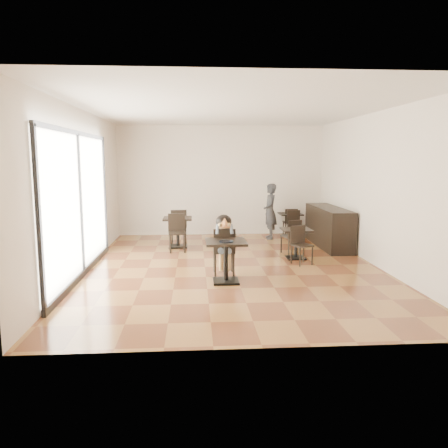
{
  "coord_description": "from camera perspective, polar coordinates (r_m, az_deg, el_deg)",
  "views": [
    {
      "loc": [
        -0.8,
        -8.87,
        2.23
      ],
      "look_at": [
        -0.23,
        -0.66,
        1.0
      ],
      "focal_mm": 35.0,
      "sensor_mm": 36.0,
      "label": 1
    }
  ],
  "objects": [
    {
      "name": "wall_left",
      "position": [
        9.16,
        -17.89,
        4.15
      ],
      "size": [
        0.01,
        8.0,
        3.2
      ],
      "primitive_type": "cube",
      "color": "beige",
      "rests_on": "floor"
    },
    {
      "name": "wall_front",
      "position": [
        4.97,
        5.33,
        1.2
      ],
      "size": [
        6.0,
        0.01,
        3.2
      ],
      "primitive_type": "cube",
      "color": "beige",
      "rests_on": "floor"
    },
    {
      "name": "cafe_table_left",
      "position": [
        11.15,
        -6.05,
        -1.1
      ],
      "size": [
        0.77,
        0.77,
        0.76
      ],
      "primitive_type": null,
      "rotation": [
        0.0,
        0.0,
        0.08
      ],
      "color": "black",
      "rests_on": "floor"
    },
    {
      "name": "chair_left_b",
      "position": [
        10.6,
        -6.16,
        -1.19
      ],
      "size": [
        0.44,
        0.44,
        0.91
      ],
      "primitive_type": null,
      "rotation": [
        0.0,
        0.0,
        0.08
      ],
      "color": "black",
      "rests_on": "floor"
    },
    {
      "name": "plate",
      "position": [
        7.76,
        0.3,
        -2.29
      ],
      "size": [
        0.26,
        0.26,
        0.02
      ],
      "primitive_type": "cylinder",
      "color": "black",
      "rests_on": "child_table"
    },
    {
      "name": "service_counter",
      "position": [
        11.53,
        13.51,
        -0.37
      ],
      "size": [
        0.6,
        2.4,
        1.0
      ],
      "primitive_type": "cube",
      "color": "black",
      "rests_on": "floor"
    },
    {
      "name": "storefront_window",
      "position": [
        8.68,
        -18.43,
        2.58
      ],
      "size": [
        0.04,
        4.5,
        2.6
      ],
      "primitive_type": "cube",
      "color": "white",
      "rests_on": "floor"
    },
    {
      "name": "floor",
      "position": [
        9.18,
        1.17,
        -5.56
      ],
      "size": [
        6.0,
        8.0,
        0.01
      ],
      "primitive_type": "cube",
      "color": "#915F2F",
      "rests_on": "ground"
    },
    {
      "name": "chair_back_b",
      "position": [
        12.22,
        9.22,
        -0.19
      ],
      "size": [
        0.37,
        0.37,
        0.82
      ],
      "primitive_type": null,
      "rotation": [
        0.0,
        0.0,
        0.01
      ],
      "color": "black",
      "rests_on": "floor"
    },
    {
      "name": "wall_back",
      "position": [
        12.91,
        -0.39,
        5.7
      ],
      "size": [
        6.0,
        0.01,
        3.2
      ],
      "primitive_type": "cube",
      "color": "beige",
      "rests_on": "floor"
    },
    {
      "name": "chair_left_a",
      "position": [
        11.68,
        -5.96,
        -0.28
      ],
      "size": [
        0.44,
        0.44,
        0.91
      ],
      "primitive_type": null,
      "rotation": [
        0.0,
        0.0,
        3.22
      ],
      "color": "black",
      "rests_on": "floor"
    },
    {
      "name": "chair_mid_b",
      "position": [
        9.42,
        10.15,
        -2.78
      ],
      "size": [
        0.48,
        0.48,
        0.81
      ],
      "primitive_type": null,
      "rotation": [
        0.0,
        0.0,
        0.38
      ],
      "color": "black",
      "rests_on": "floor"
    },
    {
      "name": "cafe_table_back",
      "position": [
        12.76,
        8.65,
        -0.12
      ],
      "size": [
        0.65,
        0.65,
        0.68
      ],
      "primitive_type": null,
      "rotation": [
        0.0,
        0.0,
        0.01
      ],
      "color": "black",
      "rests_on": "floor"
    },
    {
      "name": "child",
      "position": [
        8.44,
        -0.02,
        -2.76
      ],
      "size": [
        0.42,
        0.58,
        1.16
      ],
      "primitive_type": null,
      "color": "slate",
      "rests_on": "child_chair"
    },
    {
      "name": "cafe_table_mid",
      "position": [
        9.96,
        9.38,
        -2.56
      ],
      "size": [
        0.83,
        0.83,
        0.68
      ],
      "primitive_type": null,
      "rotation": [
        0.0,
        0.0,
        0.38
      ],
      "color": "black",
      "rests_on": "floor"
    },
    {
      "name": "child_chair",
      "position": [
        8.46,
        -0.02,
        -3.56
      ],
      "size": [
        0.42,
        0.42,
        0.92
      ],
      "primitive_type": null,
      "rotation": [
        0.0,
        0.0,
        3.14
      ],
      "color": "black",
      "rests_on": "floor"
    },
    {
      "name": "child_table",
      "position": [
        7.94,
        0.25,
        -4.93
      ],
      "size": [
        0.73,
        0.73,
        0.77
      ],
      "primitive_type": null,
      "color": "black",
      "rests_on": "floor"
    },
    {
      "name": "wall_right",
      "position": [
        9.67,
        19.26,
        4.29
      ],
      "size": [
        0.01,
        8.0,
        3.2
      ],
      "primitive_type": "cube",
      "color": "beige",
      "rests_on": "floor"
    },
    {
      "name": "ceiling",
      "position": [
        8.95,
        1.24,
        14.72
      ],
      "size": [
        6.0,
        8.0,
        0.01
      ],
      "primitive_type": "cube",
      "color": "silver",
      "rests_on": "floor"
    },
    {
      "name": "chair_back_a",
      "position": [
        12.8,
        8.6,
        0.22
      ],
      "size": [
        0.37,
        0.37,
        0.82
      ],
      "primitive_type": null,
      "rotation": [
        0.0,
        0.0,
        3.15
      ],
      "color": "black",
      "rests_on": "floor"
    },
    {
      "name": "adult_patron",
      "position": [
        12.28,
        6.04,
        1.66
      ],
      "size": [
        0.38,
        0.57,
        1.55
      ],
      "primitive_type": "imported",
      "rotation": [
        0.0,
        0.0,
        -1.56
      ],
      "color": "#343438",
      "rests_on": "floor"
    },
    {
      "name": "chair_mid_a",
      "position": [
        10.47,
        8.7,
        -1.62
      ],
      "size": [
        0.48,
        0.48,
        0.81
      ],
      "primitive_type": null,
      "rotation": [
        0.0,
        0.0,
        3.52
      ],
      "color": "black",
      "rests_on": "floor"
    },
    {
      "name": "pizza_slice",
      "position": [
        8.18,
        0.07,
        -0.1
      ],
      "size": [
        0.27,
        0.21,
        0.06
      ],
      "primitive_type": null,
      "color": "#E6D384",
      "rests_on": "child"
    }
  ]
}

